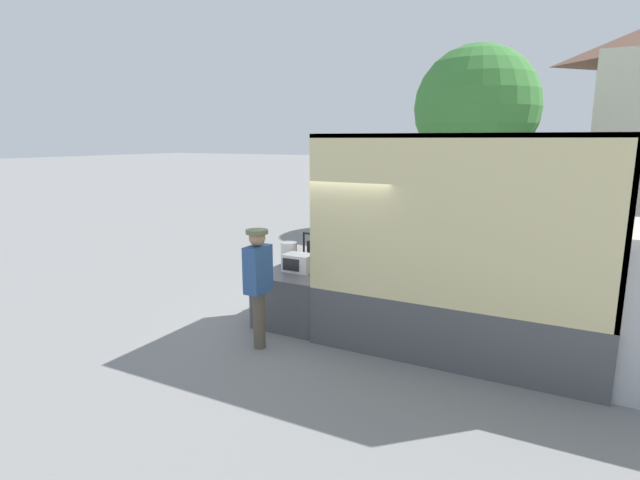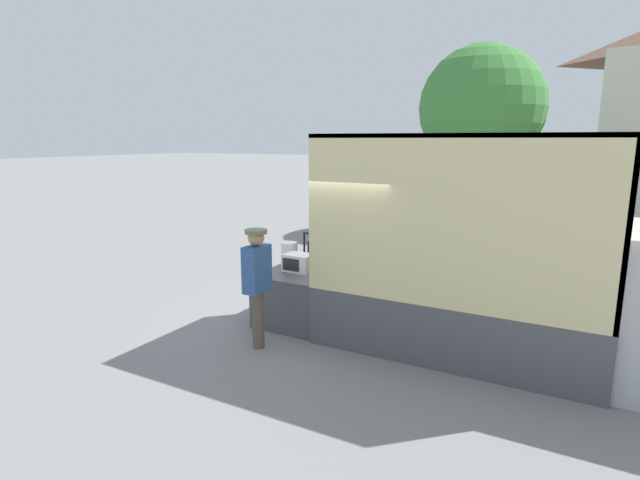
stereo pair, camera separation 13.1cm
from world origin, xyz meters
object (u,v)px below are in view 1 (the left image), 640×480
(microwave, at_px, (299,263))
(street_tree, at_px, (476,108))
(portable_generator, at_px, (325,251))
(orange_bucket, at_px, (289,254))
(box_truck, at_px, (569,301))
(worker_person, at_px, (258,276))

(microwave, distance_m, street_tree, 11.02)
(portable_generator, height_order, orange_bucket, portable_generator)
(portable_generator, bearing_deg, microwave, -101.01)
(box_truck, height_order, portable_generator, box_truck)
(box_truck, relative_size, microwave, 12.74)
(orange_bucket, bearing_deg, street_tree, 83.84)
(worker_person, bearing_deg, microwave, 91.44)
(box_truck, bearing_deg, microwave, -175.28)
(box_truck, distance_m, street_tree, 11.23)
(orange_bucket, distance_m, street_tree, 10.75)
(street_tree, bearing_deg, worker_person, -93.42)
(portable_generator, xyz_separation_m, worker_person, (-0.11, -1.95, 0.01))
(box_truck, xyz_separation_m, portable_generator, (-3.98, 0.38, 0.21))
(microwave, xyz_separation_m, portable_generator, (0.14, 0.72, 0.07))
(box_truck, bearing_deg, worker_person, -158.88)
(microwave, distance_m, worker_person, 1.24)
(worker_person, bearing_deg, box_truck, 21.12)
(box_truck, height_order, street_tree, street_tree)
(orange_bucket, height_order, worker_person, worker_person)
(box_truck, distance_m, worker_person, 4.38)
(microwave, bearing_deg, street_tree, 86.01)
(orange_bucket, height_order, street_tree, street_tree)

